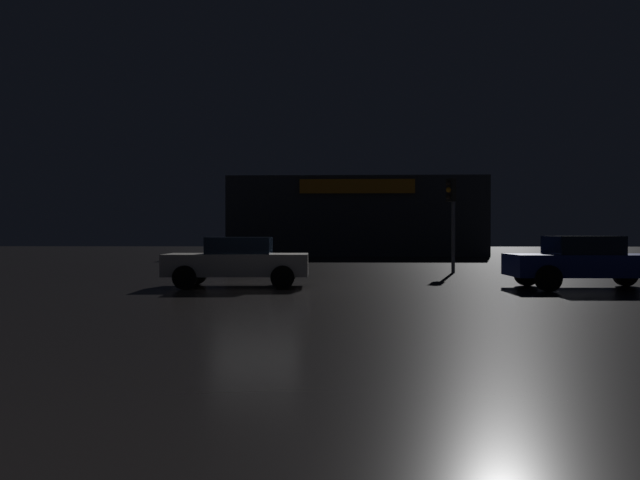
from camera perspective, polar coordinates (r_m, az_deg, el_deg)
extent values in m
plane|color=black|center=(18.14, -5.98, -4.34)|extent=(120.00, 120.00, 0.00)
cube|color=#33383D|center=(46.92, 3.31, 2.09)|extent=(18.28, 8.77, 5.64)
cube|color=orange|center=(42.50, 3.45, 4.99)|extent=(7.90, 0.24, 0.98)
cylinder|color=#595B60|center=(25.12, 12.22, 1.28)|extent=(0.14, 0.14, 3.75)
cube|color=black|center=(25.05, 12.02, 4.54)|extent=(0.41, 0.41, 0.90)
sphere|color=black|center=(24.94, 11.81, 5.18)|extent=(0.20, 0.20, 0.20)
sphere|color=orange|center=(24.92, 11.80, 4.56)|extent=(0.20, 0.20, 0.20)
sphere|color=black|center=(24.90, 11.80, 3.94)|extent=(0.20, 0.20, 0.20)
cube|color=navy|center=(19.00, 23.60, -2.15)|extent=(4.47, 1.90, 0.62)
cube|color=black|center=(18.91, 23.09, -0.44)|extent=(1.82, 1.66, 0.52)
cylinder|color=black|center=(20.44, 26.40, -2.84)|extent=(0.72, 0.24, 0.71)
cylinder|color=black|center=(19.35, 18.56, -3.00)|extent=(0.72, 0.24, 0.71)
cylinder|color=black|center=(17.65, 20.35, -3.35)|extent=(0.72, 0.24, 0.71)
cube|color=silver|center=(18.23, -7.65, -2.27)|extent=(4.22, 1.89, 0.63)
cube|color=black|center=(18.20, -7.44, -0.50)|extent=(1.91, 1.62, 0.49)
cylinder|color=black|center=(17.63, -12.41, -3.40)|extent=(0.68, 0.25, 0.67)
cylinder|color=black|center=(19.30, -11.37, -3.06)|extent=(0.68, 0.25, 0.67)
cylinder|color=black|center=(17.28, -3.49, -3.47)|extent=(0.68, 0.25, 0.67)
cylinder|color=black|center=(18.98, -3.23, -3.11)|extent=(0.68, 0.25, 0.67)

